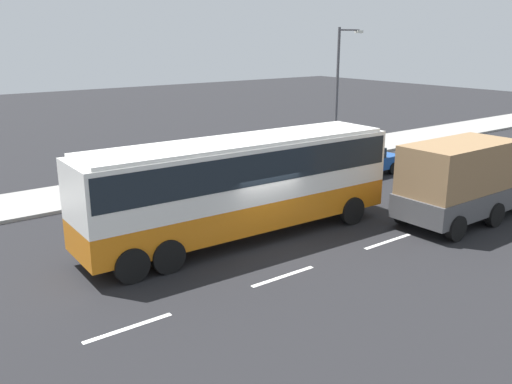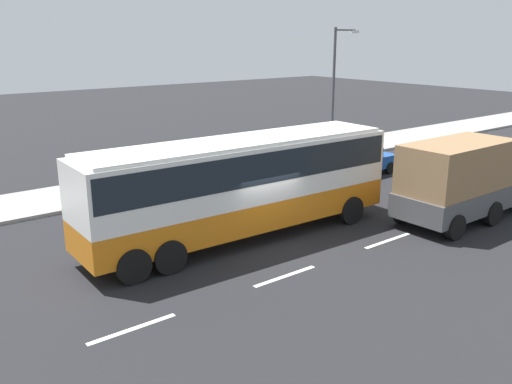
# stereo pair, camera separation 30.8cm
# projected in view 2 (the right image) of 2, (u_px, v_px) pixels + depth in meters

# --- Properties ---
(ground_plane) EXTENTS (120.00, 120.00, 0.00)m
(ground_plane) POSITION_uv_depth(u_px,v_px,m) (261.00, 242.00, 19.60)
(ground_plane) COLOR black
(sidewalk_curb) EXTENTS (80.00, 4.00, 0.15)m
(sidewalk_curb) POSITION_uv_depth(u_px,v_px,m) (140.00, 185.00, 26.82)
(sidewalk_curb) COLOR gray
(sidewalk_curb) RESTS_ON ground_plane
(lane_centreline) EXTENTS (23.90, 0.16, 0.01)m
(lane_centreline) POSITION_uv_depth(u_px,v_px,m) (117.00, 334.00, 13.51)
(lane_centreline) COLOR white
(lane_centreline) RESTS_ON ground_plane
(coach_bus) EXTENTS (12.01, 3.03, 3.65)m
(coach_bus) POSITION_uv_depth(u_px,v_px,m) (241.00, 178.00, 19.33)
(coach_bus) COLOR orange
(coach_bus) RESTS_ON ground_plane
(cargo_truck) EXTENTS (7.34, 2.58, 3.23)m
(cargo_truck) POSITION_uv_depth(u_px,v_px,m) (469.00, 177.00, 21.69)
(cargo_truck) COLOR #19592D
(cargo_truck) RESTS_ON ground_plane
(car_blue_saloon) EXTENTS (4.17, 2.04, 1.49)m
(car_blue_saloon) POSITION_uv_depth(u_px,v_px,m) (359.00, 160.00, 28.78)
(car_blue_saloon) COLOR #194799
(car_blue_saloon) RESTS_ON ground_plane
(pedestrian_near_curb) EXTENTS (0.32, 0.32, 1.69)m
(pedestrian_near_curb) POSITION_uv_depth(u_px,v_px,m) (216.00, 154.00, 28.74)
(pedestrian_near_curb) COLOR brown
(pedestrian_near_curb) RESTS_ON sidewalk_curb
(pedestrian_at_crossing) EXTENTS (0.32, 0.32, 1.55)m
(pedestrian_at_crossing) POSITION_uv_depth(u_px,v_px,m) (231.00, 154.00, 29.16)
(pedestrian_at_crossing) COLOR brown
(pedestrian_at_crossing) RESTS_ON sidewalk_curb
(street_lamp) EXTENTS (1.93, 0.24, 7.44)m
(street_lamp) POSITION_uv_depth(u_px,v_px,m) (336.00, 84.00, 31.64)
(street_lamp) COLOR #47474C
(street_lamp) RESTS_ON sidewalk_curb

